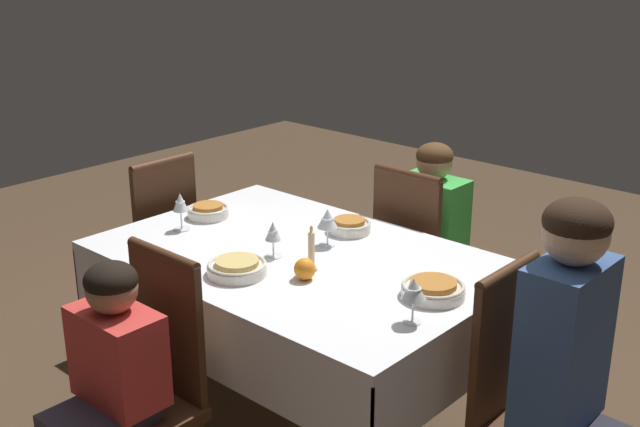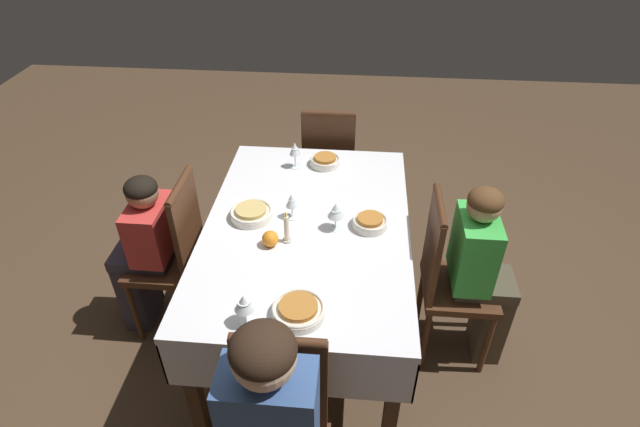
% 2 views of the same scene
% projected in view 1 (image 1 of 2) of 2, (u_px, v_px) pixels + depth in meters
% --- Properties ---
extents(dining_table, '(1.51, 1.01, 0.77)m').
position_uv_depth(dining_table, '(300.00, 277.00, 3.05)').
color(dining_table, silver).
rests_on(dining_table, ground_plane).
extents(chair_west, '(0.37, 0.37, 0.98)m').
position_uv_depth(chair_west, '(527.00, 405.00, 2.49)').
color(chair_west, '#472816').
rests_on(chair_west, ground_plane).
extents(chair_south, '(0.37, 0.37, 0.98)m').
position_uv_depth(chair_south, '(417.00, 261.00, 3.57)').
color(chair_south, '#472816').
rests_on(chair_south, ground_plane).
extents(chair_north, '(0.37, 0.37, 0.98)m').
position_uv_depth(chair_north, '(147.00, 384.00, 2.60)').
color(chair_north, '#472816').
rests_on(chair_north, ground_plane).
extents(chair_east, '(0.37, 0.37, 0.98)m').
position_uv_depth(chair_east, '(155.00, 247.00, 3.74)').
color(chair_east, '#472816').
rests_on(chair_east, ground_plane).
extents(person_adult_denim, '(0.34, 0.30, 1.23)m').
position_uv_depth(person_adult_denim, '(577.00, 375.00, 2.34)').
color(person_adult_denim, '#282833').
rests_on(person_adult_denim, ground_plane).
extents(person_child_green, '(0.30, 0.33, 1.06)m').
position_uv_depth(person_child_green, '(438.00, 242.00, 3.67)').
color(person_child_green, '#4C4233').
rests_on(person_child_green, ground_plane).
extents(person_child_red, '(0.30, 0.33, 0.99)m').
position_uv_depth(person_child_red, '(103.00, 402.00, 2.48)').
color(person_child_red, '#383342').
rests_on(person_child_red, ground_plane).
extents(bowl_west, '(0.22, 0.22, 0.06)m').
position_uv_depth(bowl_west, '(433.00, 289.00, 2.66)').
color(bowl_west, silver).
rests_on(bowl_west, dining_table).
extents(wine_glass_west, '(0.08, 0.08, 0.15)m').
position_uv_depth(wine_glass_west, '(414.00, 290.00, 2.46)').
color(wine_glass_west, white).
rests_on(wine_glass_west, dining_table).
extents(bowl_south, '(0.17, 0.17, 0.06)m').
position_uv_depth(bowl_south, '(349.00, 226.00, 3.23)').
color(bowl_south, silver).
rests_on(bowl_south, dining_table).
extents(wine_glass_south, '(0.08, 0.08, 0.15)m').
position_uv_depth(wine_glass_south, '(328.00, 220.00, 3.07)').
color(wine_glass_south, white).
rests_on(wine_glass_south, dining_table).
extents(bowl_north, '(0.21, 0.21, 0.06)m').
position_uv_depth(bowl_north, '(237.00, 267.00, 2.83)').
color(bowl_north, silver).
rests_on(bowl_north, dining_table).
extents(wine_glass_north, '(0.07, 0.07, 0.14)m').
position_uv_depth(wine_glass_north, '(273.00, 233.00, 2.97)').
color(wine_glass_north, white).
rests_on(wine_glass_north, dining_table).
extents(bowl_east, '(0.17, 0.17, 0.06)m').
position_uv_depth(bowl_east, '(208.00, 211.00, 3.40)').
color(bowl_east, silver).
rests_on(bowl_east, dining_table).
extents(wine_glass_east, '(0.07, 0.07, 0.16)m').
position_uv_depth(wine_glass_east, '(180.00, 204.00, 3.23)').
color(wine_glass_east, white).
rests_on(wine_glass_east, dining_table).
extents(candle_centerpiece, '(0.04, 0.04, 0.17)m').
position_uv_depth(candle_centerpiece, '(311.00, 253.00, 2.86)').
color(candle_centerpiece, beige).
rests_on(candle_centerpiece, dining_table).
extents(orange_fruit, '(0.08, 0.08, 0.08)m').
position_uv_depth(orange_fruit, '(305.00, 269.00, 2.79)').
color(orange_fruit, orange).
rests_on(orange_fruit, dining_table).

